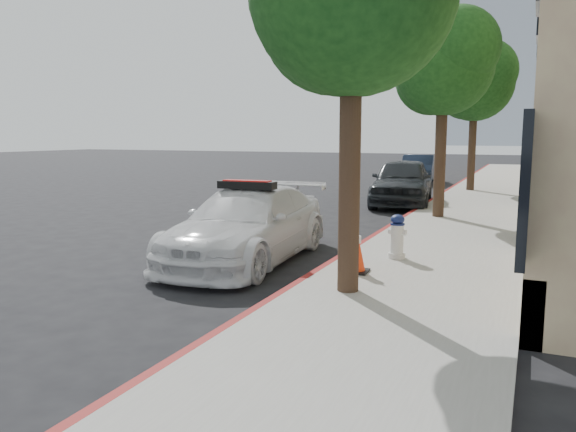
% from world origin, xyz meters
% --- Properties ---
extents(ground, '(120.00, 120.00, 0.00)m').
position_xyz_m(ground, '(0.00, 0.00, 0.00)').
color(ground, black).
rests_on(ground, ground).
extents(sidewalk, '(3.20, 50.00, 0.15)m').
position_xyz_m(sidewalk, '(3.60, 10.00, 0.07)').
color(sidewalk, gray).
rests_on(sidewalk, ground).
extents(curb_strip, '(0.12, 50.00, 0.15)m').
position_xyz_m(curb_strip, '(2.06, 10.00, 0.07)').
color(curb_strip, maroon).
rests_on(curb_strip, ground).
extents(tower_left, '(18.00, 14.00, 60.00)m').
position_xyz_m(tower_left, '(-4.00, 120.00, 30.00)').
color(tower_left, '#9EA8B7').
rests_on(tower_left, ground).
extents(tower_right, '(14.00, 14.00, 44.00)m').
position_xyz_m(tower_right, '(9.00, 135.00, 22.00)').
color(tower_right, '#9EA8B7').
rests_on(tower_right, ground).
extents(tree_mid, '(2.77, 2.64, 5.43)m').
position_xyz_m(tree_mid, '(2.93, 5.99, 4.16)').
color(tree_mid, black).
rests_on(tree_mid, sidewalk).
extents(tree_far, '(3.10, 3.00, 5.81)m').
position_xyz_m(tree_far, '(2.93, 13.99, 4.39)').
color(tree_far, black).
rests_on(tree_far, sidewalk).
extents(police_car, '(2.16, 4.81, 1.52)m').
position_xyz_m(police_car, '(0.40, -0.31, 0.69)').
color(police_car, white).
rests_on(police_car, ground).
extents(parked_car_mid, '(2.47, 4.85, 1.58)m').
position_xyz_m(parked_car_mid, '(1.20, 9.21, 0.79)').
color(parked_car_mid, '#202428').
rests_on(parked_car_mid, ground).
extents(parked_car_far, '(2.00, 4.32, 1.37)m').
position_xyz_m(parked_car_far, '(0.03, 18.04, 0.68)').
color(parked_car_far, '#131E31').
rests_on(parked_car_far, ground).
extents(fire_hydrant, '(0.33, 0.30, 0.79)m').
position_xyz_m(fire_hydrant, '(3.06, 0.38, 0.54)').
color(fire_hydrant, silver).
rests_on(fire_hydrant, sidewalk).
extents(traffic_cone, '(0.43, 0.43, 0.79)m').
position_xyz_m(traffic_cone, '(2.68, -0.91, 0.54)').
color(traffic_cone, black).
rests_on(traffic_cone, sidewalk).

